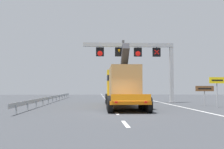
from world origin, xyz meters
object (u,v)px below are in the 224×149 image
at_px(overhead_lane_gantry, 140,55).
at_px(tourist_info_sign_brown, 205,90).
at_px(heavy_haul_truck_orange, 122,85).
at_px(exit_sign_yellow, 217,85).

distance_m(overhead_lane_gantry, tourist_info_sign_brown, 8.97).
bearing_deg(heavy_haul_truck_orange, overhead_lane_gantry, 65.49).
bearing_deg(overhead_lane_gantry, tourist_info_sign_brown, -48.40).
height_order(exit_sign_yellow, tourist_info_sign_brown, exit_sign_yellow).
height_order(heavy_haul_truck_orange, tourist_info_sign_brown, heavy_haul_truck_orange).
xyz_separation_m(overhead_lane_gantry, tourist_info_sign_brown, (5.30, -5.96, -4.12)).
distance_m(overhead_lane_gantry, heavy_haul_truck_orange, 7.52).
bearing_deg(heavy_haul_truck_orange, tourist_info_sign_brown, 0.24).
bearing_deg(tourist_info_sign_brown, overhead_lane_gantry, 131.60).
distance_m(exit_sign_yellow, tourist_info_sign_brown, 2.26).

